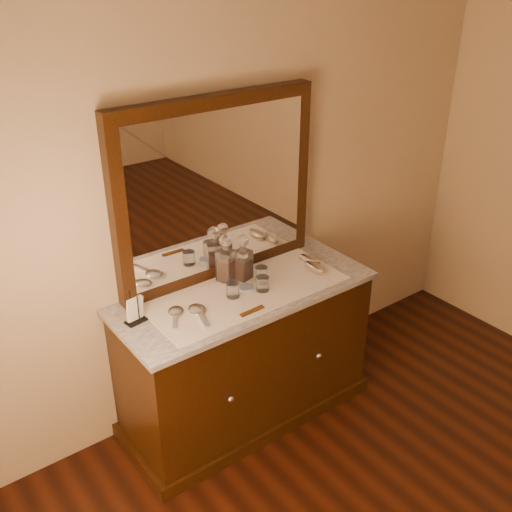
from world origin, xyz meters
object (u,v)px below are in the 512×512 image
(decanter_right, at_px, (243,262))
(hand_mirror_inner, at_px, (198,311))
(brush_far, at_px, (309,259))
(hand_mirror_outer, at_px, (176,313))
(comb, at_px, (252,311))
(decanter_left, at_px, (226,263))
(napkin_rack, at_px, (135,311))
(dresser_cabinet, at_px, (246,356))
(brush_near, at_px, (315,268))
(mirror_frame, at_px, (217,190))
(pin_dish, at_px, (246,288))

(decanter_right, xyz_separation_m, hand_mirror_inner, (-0.39, -0.15, -0.09))
(brush_far, relative_size, hand_mirror_outer, 0.80)
(comb, bearing_deg, decanter_left, 76.16)
(napkin_rack, distance_m, brush_far, 1.09)
(dresser_cabinet, bearing_deg, hand_mirror_inner, -172.33)
(hand_mirror_outer, bearing_deg, brush_near, -5.31)
(decanter_right, xyz_separation_m, hand_mirror_outer, (-0.48, -0.10, -0.09))
(hand_mirror_outer, bearing_deg, decanter_left, 18.82)
(decanter_left, bearing_deg, decanter_right, -24.26)
(mirror_frame, height_order, pin_dish, mirror_frame)
(pin_dish, xyz_separation_m, hand_mirror_outer, (-0.43, 0.01, 0.00))
(comb, relative_size, decanter_right, 0.54)
(pin_dish, xyz_separation_m, brush_near, (0.43, -0.07, 0.01))
(pin_dish, xyz_separation_m, brush_far, (0.47, 0.02, 0.01))
(dresser_cabinet, relative_size, napkin_rack, 8.85)
(napkin_rack, bearing_deg, hand_mirror_inner, -22.88)
(mirror_frame, xyz_separation_m, pin_dish, (0.01, -0.24, -0.49))
(brush_far, xyz_separation_m, hand_mirror_outer, (-0.90, -0.02, -0.01))
(brush_near, bearing_deg, decanter_right, 154.69)
(napkin_rack, bearing_deg, pin_dish, -6.72)
(brush_near, xyz_separation_m, hand_mirror_inner, (-0.76, 0.03, -0.01))
(decanter_left, bearing_deg, napkin_rack, -173.17)
(comb, bearing_deg, hand_mirror_outer, 145.62)
(napkin_rack, relative_size, hand_mirror_outer, 0.80)
(brush_near, height_order, brush_far, brush_near)
(comb, relative_size, brush_near, 0.92)
(pin_dish, relative_size, decanter_right, 0.30)
(comb, xyz_separation_m, decanter_right, (0.16, 0.31, 0.10))
(brush_far, bearing_deg, brush_near, -115.40)
(pin_dish, bearing_deg, brush_near, -9.65)
(napkin_rack, bearing_deg, hand_mirror_outer, -19.45)
(mirror_frame, bearing_deg, hand_mirror_outer, -150.83)
(decanter_left, distance_m, hand_mirror_inner, 0.37)
(decanter_right, height_order, hand_mirror_inner, decanter_right)
(dresser_cabinet, xyz_separation_m, brush_far, (0.48, 0.03, 0.46))
(pin_dish, xyz_separation_m, napkin_rack, (-0.62, 0.07, 0.05))
(pin_dish, xyz_separation_m, comb, (-0.11, -0.20, -0.00))
(hand_mirror_inner, bearing_deg, dresser_cabinet, 7.67)
(pin_dish, distance_m, comb, 0.23)
(decanter_left, bearing_deg, comb, -102.43)
(mirror_frame, xyz_separation_m, hand_mirror_outer, (-0.42, -0.23, -0.49))
(napkin_rack, distance_m, brush_near, 1.05)
(dresser_cabinet, relative_size, decanter_left, 5.02)
(pin_dish, height_order, hand_mirror_inner, hand_mirror_inner)
(decanter_left, height_order, decanter_right, decanter_left)
(pin_dish, relative_size, brush_far, 0.50)
(dresser_cabinet, distance_m, napkin_rack, 0.79)
(napkin_rack, bearing_deg, comb, -28.39)
(brush_near, distance_m, brush_far, 0.11)
(dresser_cabinet, height_order, mirror_frame, mirror_frame)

